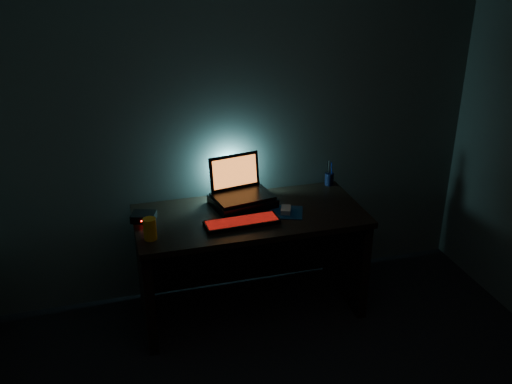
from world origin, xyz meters
TOP-DOWN VIEW (x-y plane):
  - room at (0.00, 0.00)m, footprint 3.50×4.00m
  - desk at (0.00, 1.67)m, footprint 1.50×0.70m
  - riser at (-0.01, 1.75)m, footprint 0.45×0.37m
  - laptop at (-0.02, 1.80)m, footprint 0.42×0.34m
  - keyboard at (-0.09, 1.48)m, footprint 0.48×0.17m
  - mousepad at (0.23, 1.57)m, footprint 0.28×0.26m
  - mouse at (0.23, 1.57)m, footprint 0.09×0.12m
  - pen_cup at (0.68, 1.92)m, footprint 0.07×0.07m
  - juice_glass at (-0.66, 1.45)m, footprint 0.09×0.09m
  - router at (-0.68, 1.71)m, footprint 0.18×0.16m

SIDE VIEW (x-z plane):
  - desk at x=0.00m, z-range 0.12..0.87m
  - mousepad at x=0.23m, z-range 0.75..0.75m
  - keyboard at x=-0.09m, z-range 0.75..0.78m
  - mouse at x=0.23m, z-range 0.75..0.78m
  - router at x=-0.68m, z-range 0.75..0.80m
  - riser at x=-0.01m, z-range 0.75..0.81m
  - pen_cup at x=0.68m, z-range 0.75..0.84m
  - juice_glass at x=-0.66m, z-range 0.75..0.89m
  - laptop at x=-0.02m, z-range 0.74..1.00m
  - room at x=0.00m, z-range 0.00..2.50m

